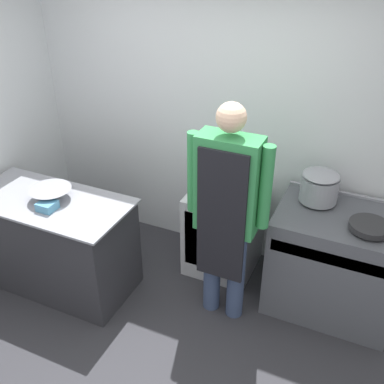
{
  "coord_description": "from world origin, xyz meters",
  "views": [
    {
      "loc": [
        1.36,
        -1.9,
        2.82
      ],
      "look_at": [
        0.1,
        0.89,
        1.01
      ],
      "focal_mm": 42.0,
      "sensor_mm": 36.0,
      "label": 1
    }
  ],
  "objects_px": {
    "fridge_unit": "(223,231)",
    "stock_pot": "(320,186)",
    "stove": "(334,262)",
    "saute_pan": "(370,226)",
    "plastic_tub": "(47,206)",
    "person_cook": "(227,205)",
    "mixing_bowl": "(51,194)"
  },
  "relations": [
    {
      "from": "person_cook",
      "to": "fridge_unit",
      "type": "bearing_deg",
      "value": 111.41
    },
    {
      "from": "stove",
      "to": "saute_pan",
      "type": "relative_size",
      "value": 3.33
    },
    {
      "from": "person_cook",
      "to": "mixing_bowl",
      "type": "height_order",
      "value": "person_cook"
    },
    {
      "from": "person_cook",
      "to": "plastic_tub",
      "type": "relative_size",
      "value": 13.51
    },
    {
      "from": "fridge_unit",
      "to": "mixing_bowl",
      "type": "xyz_separation_m",
      "value": [
        -1.24,
        -0.79,
        0.52
      ]
    },
    {
      "from": "fridge_unit",
      "to": "person_cook",
      "type": "relative_size",
      "value": 0.44
    },
    {
      "from": "fridge_unit",
      "to": "mixing_bowl",
      "type": "bearing_deg",
      "value": -147.64
    },
    {
      "from": "stock_pot",
      "to": "saute_pan",
      "type": "xyz_separation_m",
      "value": [
        0.42,
        -0.25,
        -0.1
      ]
    },
    {
      "from": "person_cook",
      "to": "plastic_tub",
      "type": "height_order",
      "value": "person_cook"
    },
    {
      "from": "mixing_bowl",
      "to": "stock_pot",
      "type": "bearing_deg",
      "value": 21.92
    },
    {
      "from": "stove",
      "to": "person_cook",
      "type": "xyz_separation_m",
      "value": [
        -0.79,
        -0.45,
        0.6
      ]
    },
    {
      "from": "saute_pan",
      "to": "stove",
      "type": "bearing_deg",
      "value": 148.05
    },
    {
      "from": "mixing_bowl",
      "to": "stock_pot",
      "type": "xyz_separation_m",
      "value": [
        2.02,
        0.81,
        0.13
      ]
    },
    {
      "from": "person_cook",
      "to": "saute_pan",
      "type": "distance_m",
      "value": 1.05
    },
    {
      "from": "stove",
      "to": "saute_pan",
      "type": "xyz_separation_m",
      "value": [
        0.2,
        -0.12,
        0.49
      ]
    },
    {
      "from": "person_cook",
      "to": "saute_pan",
      "type": "xyz_separation_m",
      "value": [
        0.99,
        0.32,
        -0.11
      ]
    },
    {
      "from": "fridge_unit",
      "to": "mixing_bowl",
      "type": "height_order",
      "value": "mixing_bowl"
    },
    {
      "from": "stove",
      "to": "saute_pan",
      "type": "bearing_deg",
      "value": -31.95
    },
    {
      "from": "plastic_tub",
      "to": "stock_pot",
      "type": "height_order",
      "value": "stock_pot"
    },
    {
      "from": "fridge_unit",
      "to": "plastic_tub",
      "type": "xyz_separation_m",
      "value": [
        -1.16,
        -0.93,
        0.5
      ]
    },
    {
      "from": "saute_pan",
      "to": "person_cook",
      "type": "bearing_deg",
      "value": -161.87
    },
    {
      "from": "stock_pot",
      "to": "saute_pan",
      "type": "bearing_deg",
      "value": -30.64
    },
    {
      "from": "mixing_bowl",
      "to": "saute_pan",
      "type": "height_order",
      "value": "mixing_bowl"
    },
    {
      "from": "person_cook",
      "to": "stock_pot",
      "type": "distance_m",
      "value": 0.81
    },
    {
      "from": "fridge_unit",
      "to": "plastic_tub",
      "type": "bearing_deg",
      "value": -141.47
    },
    {
      "from": "fridge_unit",
      "to": "saute_pan",
      "type": "relative_size",
      "value": 2.68
    },
    {
      "from": "fridge_unit",
      "to": "stock_pot",
      "type": "xyz_separation_m",
      "value": [
        0.78,
        0.03,
        0.65
      ]
    },
    {
      "from": "fridge_unit",
      "to": "stock_pot",
      "type": "relative_size",
      "value": 2.69
    },
    {
      "from": "plastic_tub",
      "to": "stock_pot",
      "type": "distance_m",
      "value": 2.17
    },
    {
      "from": "mixing_bowl",
      "to": "stock_pot",
      "type": "distance_m",
      "value": 2.19
    },
    {
      "from": "plastic_tub",
      "to": "stove",
      "type": "bearing_deg",
      "value": 20.88
    },
    {
      "from": "stove",
      "to": "plastic_tub",
      "type": "height_order",
      "value": "plastic_tub"
    }
  ]
}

